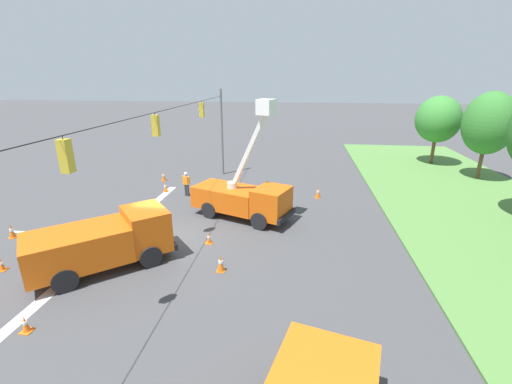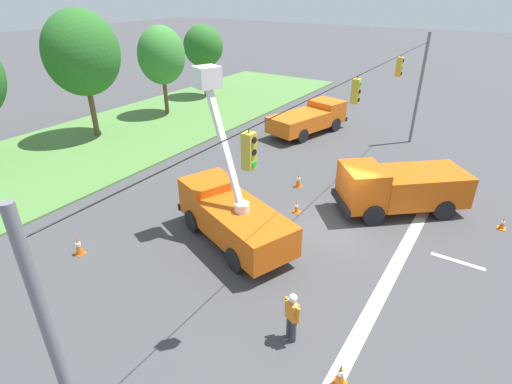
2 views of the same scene
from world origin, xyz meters
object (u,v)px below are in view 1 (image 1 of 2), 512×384
(traffic_cone_foreground_right, at_px, (1,265))
(traffic_cone_lane_edge_b, at_px, (164,176))
(utility_truck_bucket_lift, at_px, (244,196))
(traffic_cone_mid_right, at_px, (25,324))
(tree_west, at_px, (489,123))
(tree_far_west, at_px, (438,119))
(traffic_cone_mid_left, at_px, (318,192))
(traffic_cone_near_bucket, at_px, (209,238))
(traffic_cone_foreground_left, at_px, (221,263))
(utility_truck_support_near, at_px, (104,241))
(road_worker, at_px, (186,182))
(traffic_cone_lane_edge_a, at_px, (165,187))
(traffic_cone_far_left, at_px, (12,231))

(traffic_cone_foreground_right, distance_m, traffic_cone_lane_edge_b, 14.20)
(utility_truck_bucket_lift, height_order, traffic_cone_mid_right, utility_truck_bucket_lift)
(tree_west, bearing_deg, tree_far_west, -158.69)
(traffic_cone_mid_left, height_order, traffic_cone_lane_edge_b, traffic_cone_mid_left)
(traffic_cone_mid_left, xyz_separation_m, traffic_cone_lane_edge_b, (-2.66, -12.40, -0.02))
(tree_far_west, distance_m, traffic_cone_near_bucket, 26.02)
(tree_far_west, distance_m, tree_west, 5.41)
(traffic_cone_foreground_left, bearing_deg, traffic_cone_foreground_right, -83.17)
(tree_west, relative_size, traffic_cone_foreground_left, 8.88)
(utility_truck_support_near, relative_size, traffic_cone_mid_left, 7.39)
(traffic_cone_lane_edge_b, bearing_deg, traffic_cone_foreground_left, 30.93)
(tree_west, distance_m, road_worker, 24.00)
(traffic_cone_lane_edge_a, bearing_deg, traffic_cone_foreground_right, -15.39)
(traffic_cone_mid_left, distance_m, traffic_cone_near_bucket, 9.71)
(traffic_cone_mid_right, distance_m, traffic_cone_near_bucket, 8.33)
(traffic_cone_lane_edge_a, distance_m, traffic_cone_lane_edge_b, 3.00)
(utility_truck_support_near, height_order, traffic_cone_mid_left, utility_truck_support_near)
(tree_west, distance_m, utility_truck_bucket_lift, 21.04)
(traffic_cone_foreground_left, xyz_separation_m, traffic_cone_far_left, (-1.83, -11.74, -0.01))
(traffic_cone_foreground_left, relative_size, traffic_cone_foreground_right, 1.37)
(traffic_cone_lane_edge_a, bearing_deg, utility_truck_support_near, 7.32)
(traffic_cone_foreground_right, bearing_deg, traffic_cone_near_bucket, 113.53)
(traffic_cone_mid_left, xyz_separation_m, traffic_cone_lane_edge_a, (0.08, -11.16, -0.03))
(traffic_cone_near_bucket, distance_m, traffic_cone_lane_edge_b, 12.29)
(tree_west, relative_size, traffic_cone_lane_edge_b, 8.97)
(utility_truck_support_near, height_order, traffic_cone_far_left, utility_truck_support_near)
(tree_west, relative_size, traffic_cone_mid_left, 8.59)
(utility_truck_support_near, relative_size, traffic_cone_far_left, 7.89)
(tree_west, height_order, traffic_cone_foreground_left, tree_west)
(utility_truck_bucket_lift, distance_m, traffic_cone_mid_left, 6.30)
(tree_far_west, xyz_separation_m, traffic_cone_mid_right, (26.11, -21.70, -4.01))
(road_worker, bearing_deg, tree_far_west, 120.23)
(utility_truck_support_near, relative_size, traffic_cone_lane_edge_a, 7.96)
(utility_truck_bucket_lift, distance_m, traffic_cone_foreground_left, 6.15)
(traffic_cone_foreground_right, height_order, traffic_cone_lane_edge_b, traffic_cone_lane_edge_b)
(utility_truck_support_near, height_order, traffic_cone_near_bucket, utility_truck_support_near)
(traffic_cone_near_bucket, relative_size, traffic_cone_far_left, 0.78)
(utility_truck_support_near, distance_m, traffic_cone_lane_edge_b, 13.48)
(tree_west, bearing_deg, traffic_cone_mid_left, -64.80)
(utility_truck_bucket_lift, relative_size, traffic_cone_far_left, 9.08)
(tree_far_west, relative_size, traffic_cone_lane_edge_b, 8.19)
(traffic_cone_far_left, bearing_deg, traffic_cone_lane_edge_a, 147.95)
(traffic_cone_mid_right, relative_size, traffic_cone_lane_edge_b, 0.78)
(traffic_cone_foreground_left, height_order, traffic_cone_foreground_right, traffic_cone_foreground_left)
(road_worker, height_order, traffic_cone_mid_left, road_worker)
(tree_far_west, distance_m, utility_truck_bucket_lift, 22.47)
(road_worker, bearing_deg, utility_truck_support_near, -3.04)
(tree_far_west, xyz_separation_m, traffic_cone_lane_edge_b, (8.66, -23.79, -3.91))
(traffic_cone_foreground_left, bearing_deg, utility_truck_bucket_lift, 179.50)
(tree_far_west, xyz_separation_m, traffic_cone_far_left, (19.75, -27.79, -3.92))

